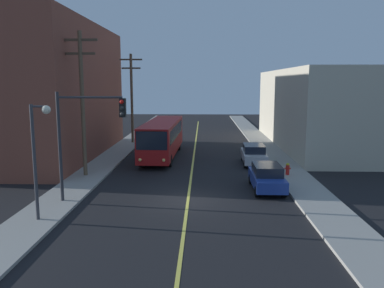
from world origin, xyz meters
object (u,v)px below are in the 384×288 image
city_bus (162,137)px  fire_hydrant (288,169)px  street_lamp_left (38,145)px  traffic_signal_left_corner (87,126)px  parked_car_silver (254,154)px  utility_pole_near (82,98)px  utility_pole_mid (132,94)px  parked_car_blue (267,177)px

city_bus → fire_hydrant: 12.13m
street_lamp_left → traffic_signal_left_corner: bearing=64.7°
parked_car_silver → street_lamp_left: size_ratio=0.81×
city_bus → utility_pole_near: utility_pole_near is taller
utility_pole_near → traffic_signal_left_corner: size_ratio=1.65×
parked_car_silver → utility_pole_mid: bearing=138.3°
city_bus → utility_pole_mid: 9.26m
street_lamp_left → fire_hydrant: size_ratio=6.55×
parked_car_silver → fire_hydrant: size_ratio=5.29×
city_bus → fire_hydrant: size_ratio=14.54×
parked_car_blue → parked_car_silver: bearing=88.7°
utility_pole_near → fire_hydrant: utility_pole_near is taller
parked_car_blue → fire_hydrant: 4.08m
city_bus → traffic_signal_left_corner: (-2.61, -13.78, 2.49)m
utility_pole_mid → city_bus: bearing=-61.6°
city_bus → fire_hydrant: bearing=-36.9°
parked_car_blue → street_lamp_left: size_ratio=0.80×
city_bus → traffic_signal_left_corner: bearing=-100.7°
parked_car_blue → utility_pole_mid: utility_pole_mid is taller
street_lamp_left → fire_hydrant: (13.68, 9.52, -3.16)m
traffic_signal_left_corner → city_bus: bearing=79.3°
utility_pole_mid → traffic_signal_left_corner: size_ratio=1.58×
utility_pole_near → utility_pole_mid: 15.27m
parked_car_blue → fire_hydrant: bearing=59.9°
city_bus → street_lamp_left: (-4.03, -16.77, 1.92)m
traffic_signal_left_corner → street_lamp_left: bearing=-115.3°
utility_pole_near → utility_pole_mid: size_ratio=1.05×
city_bus → utility_pole_mid: size_ratio=1.29×
parked_car_blue → street_lamp_left: street_lamp_left is taller
parked_car_silver → fire_hydrant: 4.62m
parked_car_blue → parked_car_silver: same height
parked_car_blue → traffic_signal_left_corner: size_ratio=0.73×
utility_pole_near → street_lamp_left: (0.65, -9.03, -1.86)m
parked_car_blue → utility_pole_near: size_ratio=0.44×
city_bus → parked_car_blue: size_ratio=2.78×
parked_car_silver → fire_hydrant: (1.86, -4.22, -0.26)m
parked_car_blue → street_lamp_left: 13.41m
utility_pole_mid → fire_hydrant: (13.71, -14.77, -4.79)m
utility_pole_near → traffic_signal_left_corner: bearing=-71.1°
city_bus → street_lamp_left: street_lamp_left is taller
utility_pole_near → parked_car_blue: bearing=-13.9°
parked_car_blue → utility_pole_mid: bearing=122.5°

